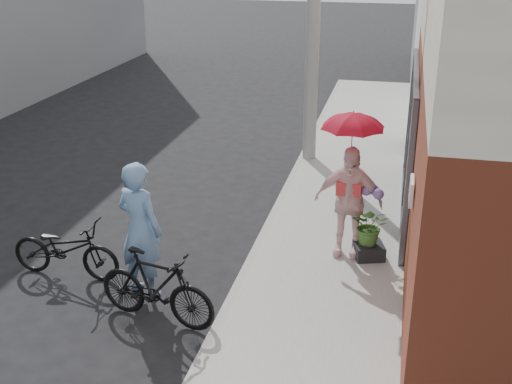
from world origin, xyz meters
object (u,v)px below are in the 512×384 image
(bike_left, at_px, (65,249))
(kimono_woman, at_px, (348,201))
(bike_right, at_px, (156,287))
(officer, at_px, (140,230))
(planter, at_px, (369,250))

(bike_left, height_order, kimono_woman, kimono_woman)
(bike_right, xyz_separation_m, kimono_woman, (2.20, 2.21, 0.48))
(kimono_woman, bearing_deg, officer, -146.09)
(officer, xyz_separation_m, kimono_woman, (2.64, 1.59, 0.01))
(kimono_woman, distance_m, planter, 0.83)
(officer, relative_size, bike_left, 1.16)
(bike_right, relative_size, kimono_woman, 0.97)
(bike_left, xyz_separation_m, bike_right, (1.71, -0.82, 0.06))
(bike_left, height_order, planter, bike_left)
(officer, bearing_deg, bike_left, 11.43)
(planter, bearing_deg, bike_left, -162.52)
(bike_left, relative_size, kimono_woman, 0.97)
(officer, distance_m, bike_left, 1.39)
(officer, height_order, bike_right, officer)
(bike_right, bearing_deg, bike_left, 75.61)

